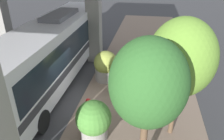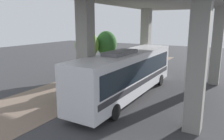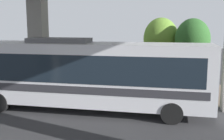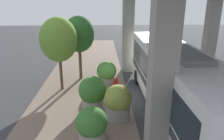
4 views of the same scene
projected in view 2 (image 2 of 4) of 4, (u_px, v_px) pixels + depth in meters
The scene contains 11 objects.
ground_plane at pixel (118, 86), 20.00m from camera, with size 80.00×80.00×0.00m, color #38383A.
sidewalk_strip at pixel (91, 82), 21.47m from camera, with size 6.00×40.00×0.02m.
overpass at pixel (164, 8), 16.62m from camera, with size 9.40×18.70×7.78m.
bus at pixel (128, 71), 16.74m from camera, with size 2.63×12.82×3.77m.
fire_hydrant at pixel (116, 78), 21.14m from camera, with size 0.53×0.25×0.95m.
planter_front at pixel (94, 82), 18.09m from camera, with size 1.42×1.42×1.85m.
planter_middle at pixel (88, 76), 19.54m from camera, with size 1.56×1.56×1.97m.
planter_back at pixel (66, 87), 17.03m from camera, with size 1.36×1.36×1.67m.
planter_extra at pixel (117, 71), 22.46m from camera, with size 1.44×1.44×1.71m.
street_tree_near at pixel (87, 45), 22.73m from camera, with size 2.44×2.44×4.93m.
street_tree_far at pixel (106, 44), 23.93m from camera, with size 2.26×2.26×4.85m.
Camera 2 is at (9.20, -16.91, 5.66)m, focal length 35.00 mm.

